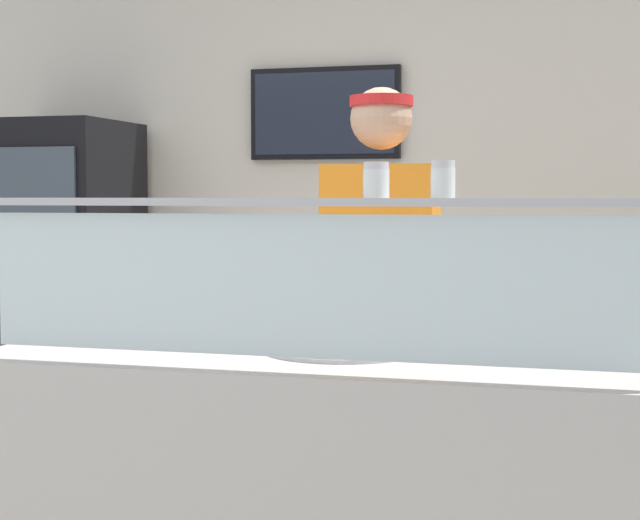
{
  "coord_description": "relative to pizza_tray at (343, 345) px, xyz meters",
  "views": [
    {
      "loc": [
        1.66,
        -2.26,
        1.4
      ],
      "look_at": [
        0.95,
        0.37,
        1.22
      ],
      "focal_mm": 54.61,
      "sensor_mm": 36.0,
      "label": 1
    }
  ],
  "objects": [
    {
      "name": "pepper_flake_shaker",
      "position": [
        0.34,
        -0.37,
        0.46
      ],
      "size": [
        0.06,
        0.06,
        0.09
      ],
      "color": "white",
      "rests_on": "sneeze_guard"
    },
    {
      "name": "pizza_tray",
      "position": [
        0.0,
        0.0,
        0.0
      ],
      "size": [
        0.46,
        0.46,
        0.04
      ],
      "color": "#9EA0A8",
      "rests_on": "serving_counter"
    },
    {
      "name": "parmesan_shaker",
      "position": [
        0.17,
        -0.37,
        0.46
      ],
      "size": [
        0.06,
        0.06,
        0.09
      ],
      "color": "white",
      "rests_on": "sneeze_guard"
    },
    {
      "name": "worker_figure",
      "position": [
        0.0,
        0.54,
        0.04
      ],
      "size": [
        0.41,
        0.5,
        1.76
      ],
      "color": "#23232D",
      "rests_on": "ground"
    },
    {
      "name": "shop_rear_unit",
      "position": [
        -0.03,
        2.08,
        0.39
      ],
      "size": [
        6.36,
        0.13,
        2.7
      ],
      "color": "silver",
      "rests_on": "ground"
    },
    {
      "name": "pizza_server",
      "position": [
        0.01,
        -0.02,
        0.02
      ],
      "size": [
        0.11,
        0.29,
        0.01
      ],
      "primitive_type": "cube",
      "rotation": [
        0.0,
        0.0,
        0.12
      ],
      "color": "#ADAFB7",
      "rests_on": "pizza_tray"
    },
    {
      "name": "drink_fridge",
      "position": [
        -1.89,
        1.64,
        -0.09
      ],
      "size": [
        0.72,
        0.67,
        1.76
      ],
      "color": "black",
      "rests_on": "ground"
    },
    {
      "name": "sneeze_guard",
      "position": [
        -0.02,
        -0.37,
        0.26
      ],
      "size": [
        1.79,
        0.06,
        0.44
      ],
      "color": "#B2B5BC",
      "rests_on": "serving_counter"
    }
  ]
}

